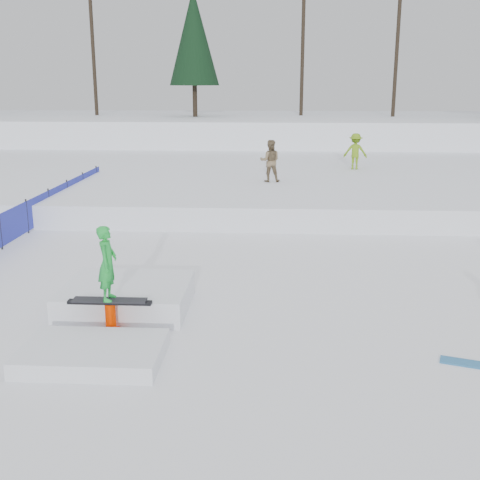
# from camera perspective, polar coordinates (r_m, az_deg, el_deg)

# --- Properties ---
(ground) EXTENTS (120.00, 120.00, 0.00)m
(ground) POSITION_cam_1_polar(r_m,az_deg,el_deg) (12.46, -2.86, -7.23)
(ground) COLOR white
(snow_berm) EXTENTS (60.00, 14.00, 2.40)m
(snow_berm) POSITION_cam_1_polar(r_m,az_deg,el_deg) (41.64, 1.59, 10.05)
(snow_berm) COLOR white
(snow_berm) RESTS_ON ground
(snow_midrise) EXTENTS (50.00, 18.00, 0.80)m
(snow_midrise) POSITION_cam_1_polar(r_m,az_deg,el_deg) (27.83, 0.66, 6.01)
(snow_midrise) COLOR white
(snow_midrise) RESTS_ON ground
(safety_fence) EXTENTS (0.05, 16.00, 1.10)m
(safety_fence) POSITION_cam_1_polar(r_m,az_deg,el_deg) (20.11, -19.53, 2.14)
(safety_fence) COLOR #2830AB
(safety_fence) RESTS_ON ground
(treeline) EXTENTS (40.24, 4.22, 10.50)m
(treeline) POSITION_cam_1_polar(r_m,az_deg,el_deg) (40.14, 10.92, 18.55)
(treeline) COLOR black
(treeline) RESTS_ON snow_berm
(walker_olive) EXTENTS (0.81, 0.64, 1.65)m
(walker_olive) POSITION_cam_1_polar(r_m,az_deg,el_deg) (23.93, 2.87, 7.50)
(walker_olive) COLOR brown
(walker_olive) RESTS_ON snow_midrise
(walker_ygreen) EXTENTS (1.12, 0.75, 1.61)m
(walker_ygreen) POSITION_cam_1_polar(r_m,az_deg,el_deg) (27.86, 10.88, 8.25)
(walker_ygreen) COLOR #689417
(walker_ygreen) RESTS_ON snow_midrise
(jib_rail_feature) EXTENTS (2.60, 4.40, 2.11)m
(jib_rail_feature) POSITION_cam_1_polar(r_m,az_deg,el_deg) (12.31, -11.46, -6.28)
(jib_rail_feature) COLOR white
(jib_rail_feature) RESTS_ON ground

